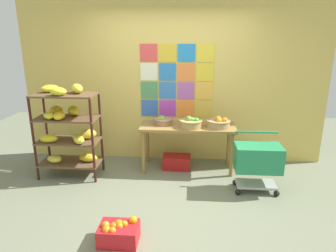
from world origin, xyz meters
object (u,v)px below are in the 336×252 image
object	(u,v)px
display_table	(188,132)
fruit_basket_back_left	(163,121)
fruit_basket_back_right	(191,123)
orange_crate_foreground	(118,232)
produce_crate_under_table	(177,162)
fruit_basket_right	(218,123)
banana_shelf_unit	(68,125)
shopping_cart	(258,160)

from	to	relation	value
display_table	fruit_basket_back_left	world-z (taller)	fruit_basket_back_left
fruit_basket_back_right	orange_crate_foreground	xyz separation A→B (m)	(-0.73, -1.81, -0.69)
display_table	orange_crate_foreground	xyz separation A→B (m)	(-0.68, -1.90, -0.51)
display_table	fruit_basket_back_left	distance (m)	0.43
produce_crate_under_table	orange_crate_foreground	distance (m)	1.97
fruit_basket_right	orange_crate_foreground	xyz separation A→B (m)	(-1.15, -1.84, -0.69)
banana_shelf_unit	fruit_basket_back_left	bearing A→B (deg)	16.63
fruit_basket_right	produce_crate_under_table	size ratio (longest dim) A/B	0.82
fruit_basket_back_left	fruit_basket_back_right	distance (m)	0.46
display_table	fruit_basket_back_left	bearing A→B (deg)	173.77
fruit_basket_back_left	produce_crate_under_table	xyz separation A→B (m)	(0.23, -0.04, -0.68)
fruit_basket_back_right	fruit_basket_back_left	bearing A→B (deg)	163.30
fruit_basket_right	shopping_cart	size ratio (longest dim) A/B	0.46
banana_shelf_unit	orange_crate_foreground	world-z (taller)	banana_shelf_unit
produce_crate_under_table	banana_shelf_unit	bearing A→B (deg)	-166.80
orange_crate_foreground	display_table	bearing A→B (deg)	70.14
orange_crate_foreground	shopping_cart	world-z (taller)	shopping_cart
fruit_basket_right	produce_crate_under_table	world-z (taller)	fruit_basket_right
banana_shelf_unit	produce_crate_under_table	bearing A→B (deg)	13.20
fruit_basket_back_right	display_table	bearing A→B (deg)	116.29
fruit_basket_back_left	fruit_basket_back_right	world-z (taller)	fruit_basket_back_right
shopping_cart	produce_crate_under_table	bearing A→B (deg)	148.91
banana_shelf_unit	shopping_cart	distance (m)	2.77
fruit_basket_back_right	produce_crate_under_table	size ratio (longest dim) A/B	0.79
banana_shelf_unit	display_table	bearing A→B (deg)	11.73
display_table	produce_crate_under_table	size ratio (longest dim) A/B	3.32
orange_crate_foreground	produce_crate_under_table	bearing A→B (deg)	74.89
fruit_basket_back_right	shopping_cart	distance (m)	1.13
produce_crate_under_table	shopping_cart	world-z (taller)	shopping_cart
banana_shelf_unit	produce_crate_under_table	distance (m)	1.79
display_table	produce_crate_under_table	bearing A→B (deg)	177.44
shopping_cart	orange_crate_foreground	bearing A→B (deg)	-143.86
fruit_basket_right	fruit_basket_back_right	bearing A→B (deg)	-175.16
display_table	produce_crate_under_table	world-z (taller)	display_table
fruit_basket_back_left	orange_crate_foreground	size ratio (longest dim) A/B	0.75
produce_crate_under_table	shopping_cart	xyz separation A→B (m)	(1.13, -0.66, 0.36)
banana_shelf_unit	fruit_basket_back_left	size ratio (longest dim) A/B	4.61
banana_shelf_unit	shopping_cart	size ratio (longest dim) A/B	1.76
banana_shelf_unit	orange_crate_foreground	size ratio (longest dim) A/B	3.45
display_table	orange_crate_foreground	distance (m)	2.08
fruit_basket_right	display_table	bearing A→B (deg)	173.55
display_table	fruit_basket_back_right	world-z (taller)	fruit_basket_back_right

